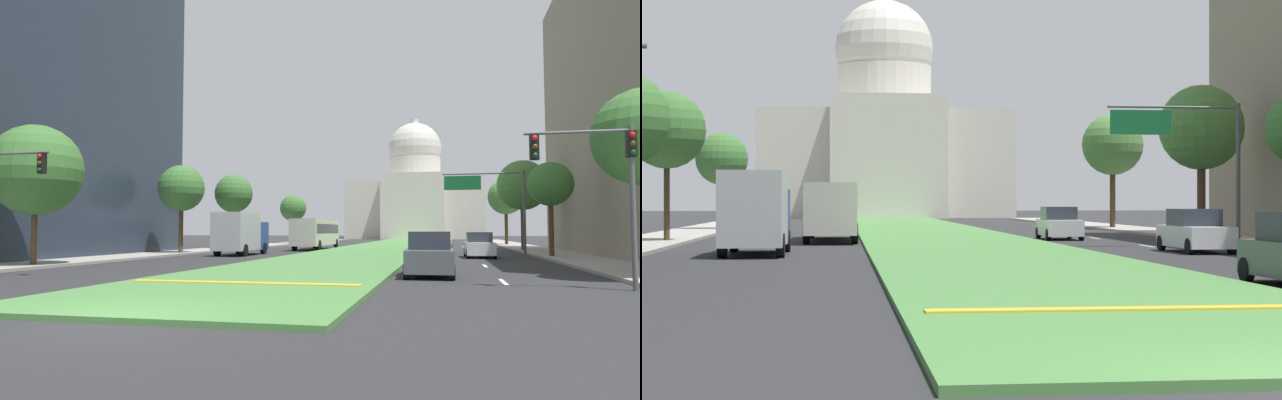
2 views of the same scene
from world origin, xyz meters
TOP-DOWN VIEW (x-y plane):
  - ground_plane at (0.00, 59.23)m, footprint 260.63×260.63m
  - grass_median at (0.00, 53.31)m, footprint 8.78×106.62m
  - median_curb_nose at (0.00, 7.24)m, footprint 7.90×0.50m
  - lane_dashes_right at (8.59, 32.92)m, footprint 0.16×46.57m
  - sidewalk_left at (-14.78, 47.39)m, footprint 4.00×106.62m
  - sidewalk_right at (14.78, 47.39)m, footprint 4.00×106.62m
  - capitol_building at (0.00, 117.66)m, footprint 29.99×23.56m
  - traffic_light_near_right at (11.44, 8.98)m, footprint 3.34×0.35m
  - overhead_guide_sign at (10.15, 34.19)m, footprint 6.17×0.20m
  - street_tree_left_near at (-13.95, 14.15)m, footprint 4.66×4.66m
  - street_tree_left_mid at (-13.73, 29.70)m, footprint 3.64×3.64m
  - street_tree_right_mid at (13.66, 30.19)m, footprint 3.04×3.04m
  - street_tree_left_far at (-13.88, 41.07)m, footprint 3.79×3.79m
  - street_tree_right_far at (13.37, 41.54)m, footprint 4.47×4.47m
  - street_tree_left_distant at (-13.55, 61.80)m, footprint 3.58×3.58m
  - street_tree_right_distant at (14.11, 62.17)m, footprint 4.42×4.42m
  - sedan_lead_stopped at (5.90, 13.17)m, footprint 1.97×4.26m
  - sedan_midblock at (8.85, 29.64)m, footprint 1.96×4.40m
  - sedan_distant at (6.21, 43.60)m, footprint 2.08×4.31m
  - box_truck_delivery at (-8.67, 29.52)m, footprint 2.40×6.40m
  - city_bus at (-5.90, 42.97)m, footprint 2.62×11.00m

SIDE VIEW (x-z plane):
  - ground_plane at x=0.00m, z-range 0.00..0.00m
  - lane_dashes_right at x=8.59m, z-range 0.00..0.01m
  - grass_median at x=0.00m, z-range 0.00..0.14m
  - sidewalk_left at x=-14.78m, z-range 0.00..0.15m
  - sidewalk_right at x=14.78m, z-range 0.00..0.15m
  - median_curb_nose at x=0.00m, z-range 0.14..0.18m
  - sedan_distant at x=6.21m, z-range -0.06..1.70m
  - sedan_midblock at x=8.85m, z-range -0.06..1.70m
  - sedan_lead_stopped at x=5.90m, z-range -0.07..1.77m
  - box_truck_delivery at x=-8.67m, z-range 0.08..3.28m
  - city_bus at x=-5.90m, z-range 0.29..3.24m
  - traffic_light_near_right at x=11.44m, z-range 1.20..6.40m
  - overhead_guide_sign at x=10.15m, z-range 1.42..7.92m
  - street_tree_left_distant at x=-13.55m, z-range 1.54..8.27m
  - street_tree_left_near at x=-13.95m, z-range 1.32..8.63m
  - street_tree_right_mid at x=13.66m, z-range 1.73..8.34m
  - street_tree_left_mid at x=-13.73m, z-range 1.67..8.72m
  - street_tree_left_far at x=-13.88m, z-range 1.80..9.24m
  - street_tree_right_far at x=13.37m, z-range 1.81..9.97m
  - street_tree_right_distant at x=14.11m, z-range 1.92..10.24m
  - capitol_building at x=0.00m, z-range -4.36..23.48m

